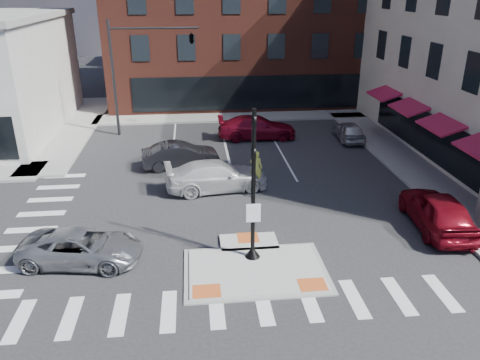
{
  "coord_description": "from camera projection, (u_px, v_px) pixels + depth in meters",
  "views": [
    {
      "loc": [
        -2.15,
        -15.4,
        10.05
      ],
      "look_at": [
        -0.14,
        3.81,
        2.0
      ],
      "focal_mm": 35.0,
      "sensor_mm": 36.0,
      "label": 1
    }
  ],
  "objects": [
    {
      "name": "mast_arm_signal",
      "position": [
        170.0,
        46.0,
        32.02
      ],
      "size": [
        6.1,
        2.24,
        8.0
      ],
      "color": "black",
      "rests_on": "ground"
    },
    {
      "name": "sidewalk_e",
      "position": [
        408.0,
        163.0,
        28.4
      ],
      "size": [
        3.0,
        24.0,
        0.15
      ],
      "primitive_type": "cube",
      "color": "gray",
      "rests_on": "ground"
    },
    {
      "name": "sidewalk_n",
      "position": [
        255.0,
        116.0,
        38.67
      ],
      "size": [
        26.0,
        3.0,
        0.15
      ],
      "primitive_type": "cube",
      "color": "gray",
      "rests_on": "ground"
    },
    {
      "name": "white_pickup",
      "position": [
        217.0,
        176.0,
        24.64
      ],
      "size": [
        5.61,
        2.89,
        1.56
      ],
      "primitive_type": "imported",
      "rotation": [
        0.0,
        0.0,
        1.71
      ],
      "color": "silver",
      "rests_on": "ground"
    },
    {
      "name": "signal_pole",
      "position": [
        253.0,
        206.0,
        17.67
      ],
      "size": [
        0.6,
        0.6,
        5.98
      ],
      "color": "black",
      "rests_on": "refuge_island"
    },
    {
      "name": "building_n",
      "position": [
        242.0,
        11.0,
        44.87
      ],
      "size": [
        24.4,
        18.4,
        15.5
      ],
      "color": "#59251C",
      "rests_on": "ground"
    },
    {
      "name": "ground",
      "position": [
        254.0,
        264.0,
        18.21
      ],
      "size": [
        120.0,
        120.0,
        0.0
      ],
      "primitive_type": "plane",
      "color": "#28282B",
      "rests_on": "ground"
    },
    {
      "name": "bg_car_red",
      "position": [
        257.0,
        127.0,
        32.98
      ],
      "size": [
        5.52,
        2.32,
        1.59
      ],
      "primitive_type": "imported",
      "rotation": [
        0.0,
        0.0,
        1.55
      ],
      "color": "maroon",
      "rests_on": "ground"
    },
    {
      "name": "cyclist",
      "position": [
        256.0,
        178.0,
        24.45
      ],
      "size": [
        1.27,
        1.88,
        2.24
      ],
      "rotation": [
        0.0,
        0.0,
        2.73
      ],
      "color": "#3F3F44",
      "rests_on": "ground"
    },
    {
      "name": "silver_suv",
      "position": [
        81.0,
        247.0,
        18.14
      ],
      "size": [
        4.97,
        2.84,
        1.31
      ],
      "primitive_type": "imported",
      "rotation": [
        0.0,
        0.0,
        1.42
      ],
      "color": "#9FA2A6",
      "rests_on": "ground"
    },
    {
      "name": "red_sedan",
      "position": [
        437.0,
        210.0,
        20.66
      ],
      "size": [
        2.46,
        5.2,
        1.72
      ],
      "primitive_type": "imported",
      "rotation": [
        0.0,
        0.0,
        3.05
      ],
      "color": "maroon",
      "rests_on": "ground"
    },
    {
      "name": "bg_car_dark",
      "position": [
        181.0,
        155.0,
        27.74
      ],
      "size": [
        4.69,
        2.17,
        1.49
      ],
      "primitive_type": "imported",
      "rotation": [
        0.0,
        0.0,
        1.71
      ],
      "color": "#27272C",
      "rests_on": "ground"
    },
    {
      "name": "building_far_right",
      "position": [
        267.0,
        16.0,
        66.34
      ],
      "size": [
        12.0,
        12.0,
        12.0
      ],
      "primitive_type": "cube",
      "color": "brown",
      "rests_on": "ground"
    },
    {
      "name": "refuge_island",
      "position": [
        255.0,
        267.0,
        17.96
      ],
      "size": [
        5.4,
        4.65,
        0.13
      ],
      "color": "gray",
      "rests_on": "ground"
    },
    {
      "name": "bg_car_silver",
      "position": [
        349.0,
        131.0,
        32.65
      ],
      "size": [
        1.74,
        3.97,
        1.33
      ],
      "primitive_type": "imported",
      "rotation": [
        0.0,
        0.0,
        3.1
      ],
      "color": "silver",
      "rests_on": "ground"
    },
    {
      "name": "building_far_left",
      "position": [
        175.0,
        26.0,
        63.65
      ],
      "size": [
        10.0,
        12.0,
        10.0
      ],
      "primitive_type": "cube",
      "color": "slate",
      "rests_on": "ground"
    }
  ]
}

